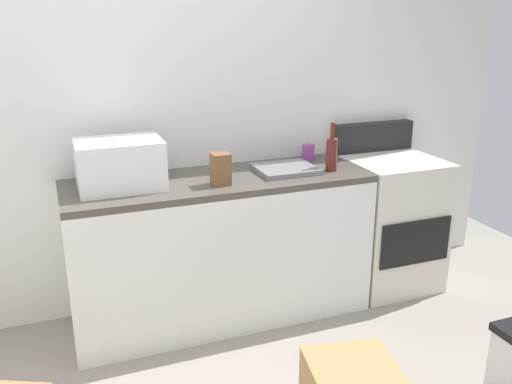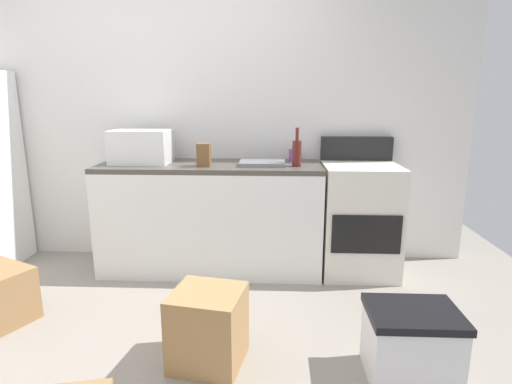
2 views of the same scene
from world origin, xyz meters
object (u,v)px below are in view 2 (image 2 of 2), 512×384
(coffee_mug, at_px, (294,155))
(stove_oven, at_px, (359,217))
(microwave, at_px, (141,147))
(storage_bin, at_px, (411,343))
(knife_block, at_px, (204,155))
(cardboard_box_large, at_px, (208,327))
(wine_bottle, at_px, (297,152))

(coffee_mug, bearing_deg, stove_oven, -20.17)
(microwave, height_order, storage_bin, microwave)
(knife_block, bearing_deg, coffee_mug, 24.65)
(knife_block, bearing_deg, storage_bin, -44.30)
(cardboard_box_large, bearing_deg, coffee_mug, 71.10)
(microwave, xyz_separation_m, wine_bottle, (1.26, -0.11, -0.03))
(wine_bottle, height_order, cardboard_box_large, wine_bottle)
(wine_bottle, relative_size, knife_block, 1.67)
(coffee_mug, distance_m, storage_bin, 1.82)
(microwave, xyz_separation_m, storage_bin, (1.80, -1.37, -0.84))
(stove_oven, xyz_separation_m, microwave, (-1.78, 0.01, 0.57))
(wine_bottle, distance_m, storage_bin, 1.60)
(microwave, distance_m, knife_block, 0.55)
(microwave, relative_size, storage_bin, 1.00)
(knife_block, bearing_deg, stove_oven, 5.95)
(stove_oven, bearing_deg, storage_bin, -89.26)
(wine_bottle, bearing_deg, stove_oven, 10.82)
(stove_oven, distance_m, coffee_mug, 0.75)
(coffee_mug, xyz_separation_m, storage_bin, (0.55, -1.56, -0.76))
(stove_oven, distance_m, wine_bottle, 0.76)
(coffee_mug, xyz_separation_m, knife_block, (-0.71, -0.33, 0.04))
(microwave, xyz_separation_m, coffee_mug, (1.25, 0.19, -0.09))
(coffee_mug, distance_m, knife_block, 0.78)
(coffee_mug, relative_size, knife_block, 0.56)
(microwave, distance_m, cardboard_box_large, 1.71)
(stove_oven, distance_m, storage_bin, 1.39)
(coffee_mug, height_order, knife_block, knife_block)
(microwave, relative_size, cardboard_box_large, 1.09)
(wine_bottle, bearing_deg, storage_bin, -66.74)
(microwave, bearing_deg, storage_bin, -37.33)
(microwave, xyz_separation_m, knife_block, (0.53, -0.14, -0.05))
(microwave, height_order, knife_block, microwave)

